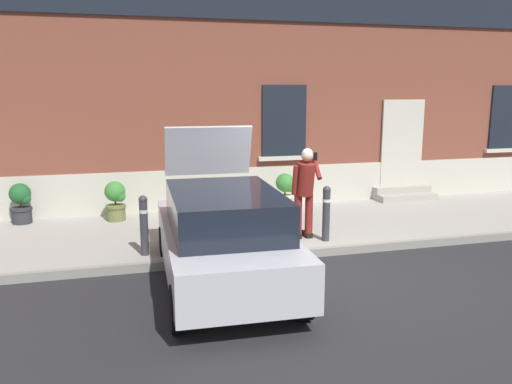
{
  "coord_description": "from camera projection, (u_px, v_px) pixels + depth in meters",
  "views": [
    {
      "loc": [
        -3.17,
        -7.37,
        2.95
      ],
      "look_at": [
        -0.77,
        1.6,
        1.1
      ],
      "focal_mm": 36.33,
      "sensor_mm": 36.0,
      "label": 1
    }
  ],
  "objects": [
    {
      "name": "ground_plane",
      "position": [
        327.0,
        275.0,
        8.36
      ],
      "size": [
        80.0,
        80.0,
        0.0
      ],
      "primitive_type": "plane",
      "color": "#232326"
    },
    {
      "name": "sidewalk",
      "position": [
        276.0,
        227.0,
        11.0
      ],
      "size": [
        24.0,
        3.6,
        0.15
      ],
      "primitive_type": "cube",
      "color": "#99968E",
      "rests_on": "ground"
    },
    {
      "name": "curb_edge",
      "position": [
        307.0,
        253.0,
        9.24
      ],
      "size": [
        24.0,
        0.12,
        0.15
      ],
      "primitive_type": "cube",
      "color": "gray",
      "rests_on": "ground"
    },
    {
      "name": "building_facade",
      "position": [
        248.0,
        57.0,
        12.65
      ],
      "size": [
        24.0,
        1.52,
        7.5
      ],
      "color": "brown",
      "rests_on": "ground"
    },
    {
      "name": "entrance_stoop",
      "position": [
        404.0,
        194.0,
        13.41
      ],
      "size": [
        1.57,
        0.64,
        0.32
      ],
      "color": "#9E998E",
      "rests_on": "sidewalk"
    },
    {
      "name": "hatchback_car_silver",
      "position": [
        223.0,
        235.0,
        7.76
      ],
      "size": [
        1.91,
        4.12,
        2.34
      ],
      "color": "#B7B7BF",
      "rests_on": "ground"
    },
    {
      "name": "bollard_near_person",
      "position": [
        326.0,
        211.0,
        9.64
      ],
      "size": [
        0.15,
        0.15,
        1.04
      ],
      "color": "#333338",
      "rests_on": "sidewalk"
    },
    {
      "name": "bollard_far_left",
      "position": [
        144.0,
        223.0,
        8.79
      ],
      "size": [
        0.15,
        0.15,
        1.04
      ],
      "color": "#333338",
      "rests_on": "sidewalk"
    },
    {
      "name": "person_on_phone",
      "position": [
        305.0,
        187.0,
        9.67
      ],
      "size": [
        0.51,
        0.51,
        1.74
      ],
      "rotation": [
        0.0,
        0.0,
        -0.07
      ],
      "color": "maroon",
      "rests_on": "sidewalk"
    },
    {
      "name": "planter_charcoal",
      "position": [
        21.0,
        202.0,
        10.92
      ],
      "size": [
        0.44,
        0.44,
        0.86
      ],
      "color": "#2D2D30",
      "rests_on": "sidewalk"
    },
    {
      "name": "planter_olive",
      "position": [
        116.0,
        200.0,
        11.15
      ],
      "size": [
        0.44,
        0.44,
        0.86
      ],
      "color": "#606B38",
      "rests_on": "sidewalk"
    },
    {
      "name": "planter_terracotta",
      "position": [
        204.0,
        195.0,
        11.65
      ],
      "size": [
        0.44,
        0.44,
        0.86
      ],
      "color": "#B25B38",
      "rests_on": "sidewalk"
    },
    {
      "name": "planter_cream",
      "position": [
        285.0,
        190.0,
        12.18
      ],
      "size": [
        0.44,
        0.44,
        0.86
      ],
      "color": "beige",
      "rests_on": "sidewalk"
    }
  ]
}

